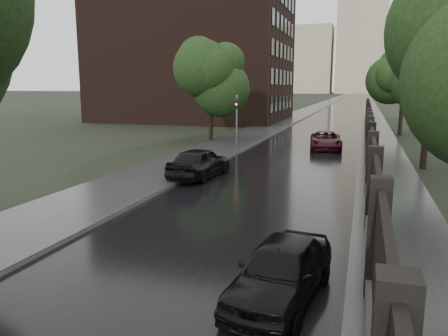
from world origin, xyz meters
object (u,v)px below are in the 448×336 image
tree_right_b (430,79)px  hatchback_left (200,162)px  tree_left_far (211,78)px  tree_right_c (403,82)px  traffic_light (237,118)px  car_right_near (281,271)px  car_right_far (326,141)px

tree_right_b → hatchback_left: bearing=-151.0°
tree_left_far → tree_right_c: bearing=32.8°
traffic_light → tree_left_far: bearing=126.5°
tree_left_far → tree_right_b: 17.45m
tree_right_c → hatchback_left: tree_right_c is taller
tree_right_b → car_right_near: bearing=-105.3°
tree_right_c → car_right_far: 13.97m
tree_left_far → tree_right_b: size_ratio=1.05×
tree_right_b → car_right_far: (-5.90, 6.08, -4.29)m
tree_right_b → tree_right_c: 18.00m
tree_right_b → tree_left_far: bearing=152.7°
tree_right_c → traffic_light: 19.26m
tree_right_c → hatchback_left: size_ratio=1.53×
tree_left_far → car_right_near: size_ratio=1.88×
tree_right_c → tree_right_b: bearing=-90.0°
tree_left_far → tree_right_b: bearing=-27.3°
traffic_light → hatchback_left: traffic_light is taller
car_right_far → tree_right_b: bearing=-52.2°
traffic_light → car_right_near: bearing=-71.4°
hatchback_left → tree_left_far: bearing=-67.6°
car_right_near → tree_right_b: bearing=82.7°
tree_left_far → car_right_far: (9.60, -1.92, -4.58)m
car_right_far → hatchback_left: bearing=-119.4°
hatchback_left → car_right_near: (6.26, -11.55, -0.11)m
tree_right_b → tree_right_c: size_ratio=1.00×
tree_right_c → car_right_far: (-5.90, -11.92, -4.29)m
hatchback_left → car_right_far: 13.29m
traffic_light → car_right_near: size_ratio=1.02×
tree_left_far → traffic_light: (3.70, -5.01, -2.84)m
hatchback_left → car_right_far: (5.20, 12.24, -0.12)m
car_right_near → tree_left_far: bearing=120.5°
traffic_light → hatchback_left: 9.31m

